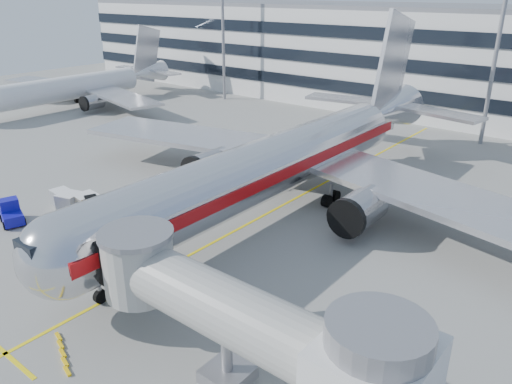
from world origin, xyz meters
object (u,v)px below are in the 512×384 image
Objects in this scene: main_jet at (288,159)px; cargo_container_front at (87,204)px; cargo_container_left at (61,197)px; baggage_tug at (11,213)px; ramp_worker at (136,227)px; belt_loader at (96,216)px; cargo_container_right at (70,203)px.

main_jet is 26.93× the size of cargo_container_front.
cargo_container_left is (-15.39, -12.99, -3.47)m from main_jet.
ramp_worker is at bearing 25.77° from baggage_tug.
main_jet is 17.10× the size of baggage_tug.
belt_loader is 2.08m from cargo_container_front.
baggage_tug is 5.95m from cargo_container_front.
cargo_container_right is (2.10, 4.11, 0.06)m from baggage_tug.
cargo_container_right is at bearing -11.37° from cargo_container_left.
main_jet is 19.13m from cargo_container_right.
belt_loader is 6.91m from baggage_tug.
cargo_container_right is at bearing -176.17° from belt_loader.
belt_loader is 5.45m from cargo_container_left.
cargo_container_left is 0.88× the size of ramp_worker.
main_jet reaches higher than cargo_container_left.
cargo_container_right reaches higher than ramp_worker.
cargo_container_right is (-3.28, -0.22, 0.36)m from belt_loader.
main_jet is 17.70m from cargo_container_front.
belt_loader is at bearing 3.83° from cargo_container_right.
cargo_container_left is at bearing 168.63° from cargo_container_right.
main_jet reaches higher than belt_loader.
cargo_container_front is (1.30, 0.77, -0.00)m from cargo_container_right.
main_jet is at bearing 46.72° from cargo_container_front.
cargo_container_left is at bearing -174.55° from cargo_container_front.
ramp_worker is (4.66, 0.52, 0.32)m from belt_loader.
cargo_container_right is at bearing -149.56° from cargo_container_front.
baggage_tug is 4.62m from cargo_container_right.
cargo_container_right is 1.21× the size of ramp_worker.
baggage_tug is 1.39× the size of cargo_container_right.
baggage_tug is (-5.38, -4.33, 0.30)m from belt_loader.
main_jet is 28.84× the size of ramp_worker.
cargo_container_left is (-5.44, 0.21, 0.20)m from belt_loader.
baggage_tug is at bearing -89.25° from cargo_container_left.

